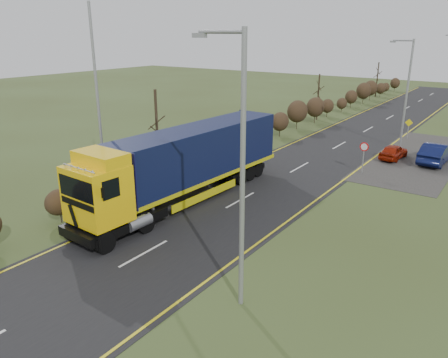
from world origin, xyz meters
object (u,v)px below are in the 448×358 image
streetlight_near (239,164)px  speed_sign (364,152)px  lorry (185,161)px  car_red_hatchback (394,152)px  car_blue_sedan (436,153)px

streetlight_near → speed_sign: 18.34m
lorry → speed_sign: lorry is taller
lorry → car_red_hatchback: size_ratio=4.62×
car_red_hatchback → speed_sign: bearing=86.2°
car_red_hatchback → streetlight_near: bearing=96.4°
car_blue_sedan → streetlight_near: 24.21m
car_red_hatchback → lorry: bearing=70.1°
car_blue_sedan → car_red_hatchback: bearing=15.8°
car_red_hatchback → car_blue_sedan: (2.91, 0.67, 0.20)m
lorry → car_blue_sedan: lorry is taller
streetlight_near → car_blue_sedan: bearing=84.2°
car_blue_sedan → streetlight_near: streetlight_near is taller
car_red_hatchback → streetlight_near: size_ratio=0.35×
lorry → streetlight_near: 10.92m
lorry → speed_sign: 13.06m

